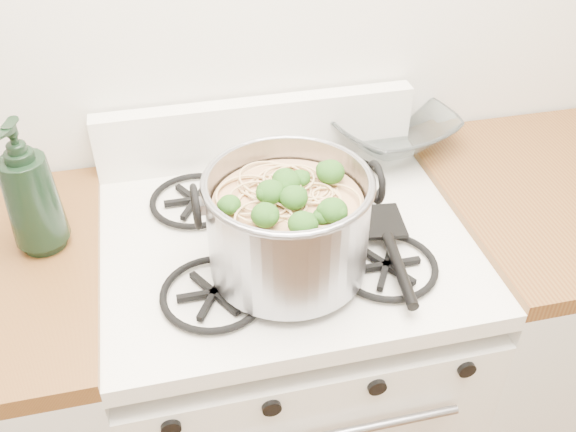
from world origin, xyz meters
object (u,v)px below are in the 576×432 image
Objects in this scene: gas_range at (286,376)px; glass_bowl at (389,135)px; spatula at (381,219)px; bottle at (29,187)px; stock_pot at (288,226)px.

gas_range is 0.66m from glass_bowl.
spatula is 0.34m from glass_bowl.
spatula is 1.10× the size of bottle.
stock_pot is 0.50m from bottle.
bottle reaches higher than stock_pot.
stock_pot is 0.53m from glass_bowl.
glass_bowl is (0.35, 0.39, -0.08)m from stock_pot.
glass_bowl reaches higher than gas_range.
spatula is 2.58× the size of glass_bowl.
glass_bowl is (0.33, 0.28, 0.50)m from gas_range.
stock_pot is at bearing -3.40° from bottle.
stock_pot is at bearing -100.26° from gas_range.
spatula is at bearing 20.48° from stock_pot.
stock_pot reaches higher than spatula.
bottle is (-0.81, -0.22, 0.12)m from glass_bowl.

